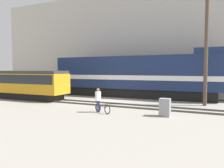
{
  "coord_description": "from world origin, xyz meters",
  "views": [
    {
      "loc": [
        9.22,
        -18.78,
        3.09
      ],
      "look_at": [
        0.84,
        -0.57,
        1.8
      ],
      "focal_mm": 35.0,
      "sensor_mm": 36.0,
      "label": 1
    }
  ],
  "objects_px": {
    "person": "(98,98)",
    "signal_box": "(165,107)",
    "utility_pole_center": "(206,56)",
    "utility_pole_left": "(206,50)",
    "freight_locomotive": "(134,76)",
    "streetcar": "(26,83)",
    "bicycle": "(103,108)"
  },
  "relations": [
    {
      "from": "bicycle",
      "to": "utility_pole_center",
      "type": "xyz_separation_m",
      "value": [
        6.6,
        6.55,
        3.94
      ]
    },
    {
      "from": "streetcar",
      "to": "utility_pole_left",
      "type": "bearing_deg",
      "value": 10.27
    },
    {
      "from": "bicycle",
      "to": "utility_pole_left",
      "type": "relative_size",
      "value": 0.17
    },
    {
      "from": "person",
      "to": "signal_box",
      "type": "bearing_deg",
      "value": 8.63
    },
    {
      "from": "streetcar",
      "to": "person",
      "type": "xyz_separation_m",
      "value": [
        10.58,
        -3.35,
        -0.63
      ]
    },
    {
      "from": "streetcar",
      "to": "signal_box",
      "type": "relative_size",
      "value": 8.11
    },
    {
      "from": "freight_locomotive",
      "to": "utility_pole_left",
      "type": "height_order",
      "value": "utility_pole_left"
    },
    {
      "from": "freight_locomotive",
      "to": "person",
      "type": "distance_m",
      "value": 9.81
    },
    {
      "from": "freight_locomotive",
      "to": "bicycle",
      "type": "height_order",
      "value": "freight_locomotive"
    },
    {
      "from": "utility_pole_left",
      "to": "utility_pole_center",
      "type": "height_order",
      "value": "utility_pole_left"
    },
    {
      "from": "person",
      "to": "signal_box",
      "type": "distance_m",
      "value": 4.75
    },
    {
      "from": "streetcar",
      "to": "bicycle",
      "type": "relative_size",
      "value": 6.09
    },
    {
      "from": "streetcar",
      "to": "bicycle",
      "type": "xyz_separation_m",
      "value": [
        10.96,
        -3.37,
        -1.39
      ]
    },
    {
      "from": "freight_locomotive",
      "to": "utility_pole_left",
      "type": "distance_m",
      "value": 8.47
    },
    {
      "from": "utility_pole_center",
      "to": "signal_box",
      "type": "bearing_deg",
      "value": -111.61
    },
    {
      "from": "utility_pole_center",
      "to": "signal_box",
      "type": "distance_m",
      "value": 7.25
    },
    {
      "from": "freight_locomotive",
      "to": "utility_pole_center",
      "type": "distance_m",
      "value": 8.37
    },
    {
      "from": "freight_locomotive",
      "to": "bicycle",
      "type": "distance_m",
      "value": 10.0
    },
    {
      "from": "signal_box",
      "to": "streetcar",
      "type": "bearing_deg",
      "value": 170.18
    },
    {
      "from": "streetcar",
      "to": "utility_pole_center",
      "type": "xyz_separation_m",
      "value": [
        17.56,
        3.18,
        2.54
      ]
    },
    {
      "from": "bicycle",
      "to": "utility_pole_center",
      "type": "distance_m",
      "value": 10.1
    },
    {
      "from": "bicycle",
      "to": "streetcar",
      "type": "bearing_deg",
      "value": 162.89
    },
    {
      "from": "utility_pole_left",
      "to": "signal_box",
      "type": "height_order",
      "value": "utility_pole_left"
    },
    {
      "from": "utility_pole_center",
      "to": "utility_pole_left",
      "type": "bearing_deg",
      "value": 180.0
    },
    {
      "from": "streetcar",
      "to": "person",
      "type": "distance_m",
      "value": 11.11
    },
    {
      "from": "person",
      "to": "signal_box",
      "type": "height_order",
      "value": "person"
    },
    {
      "from": "freight_locomotive",
      "to": "streetcar",
      "type": "height_order",
      "value": "freight_locomotive"
    },
    {
      "from": "person",
      "to": "signal_box",
      "type": "xyz_separation_m",
      "value": [
        4.67,
        0.71,
        -0.48
      ]
    },
    {
      "from": "streetcar",
      "to": "person",
      "type": "relative_size",
      "value": 5.5
    },
    {
      "from": "utility_pole_left",
      "to": "freight_locomotive",
      "type": "bearing_deg",
      "value": 157.03
    },
    {
      "from": "signal_box",
      "to": "person",
      "type": "bearing_deg",
      "value": -171.37
    },
    {
      "from": "freight_locomotive",
      "to": "signal_box",
      "type": "relative_size",
      "value": 15.85
    }
  ]
}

